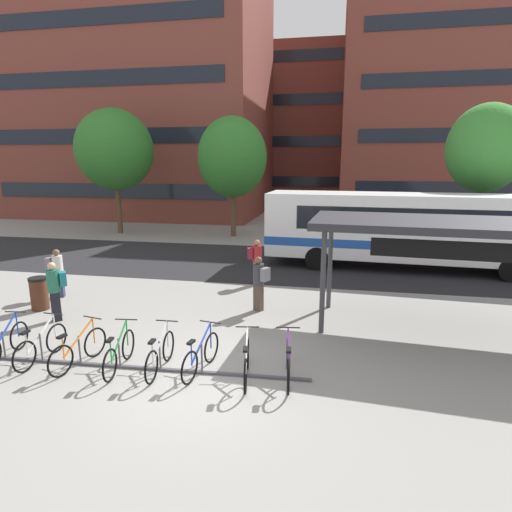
# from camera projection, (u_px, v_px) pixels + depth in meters

# --- Properties ---
(ground) EXTENTS (200.00, 200.00, 0.00)m
(ground) POSITION_uv_depth(u_px,v_px,m) (200.00, 379.00, 8.77)
(ground) COLOR gray
(bus_lane_asphalt) EXTENTS (80.00, 7.20, 0.01)m
(bus_lane_asphalt) POSITION_uv_depth(u_px,v_px,m) (273.00, 262.00, 18.95)
(bus_lane_asphalt) COLOR #232326
(bus_lane_asphalt) RESTS_ON ground
(city_bus) EXTENTS (12.15, 3.28, 3.20)m
(city_bus) POSITION_uv_depth(u_px,v_px,m) (407.00, 228.00, 17.52)
(city_bus) COLOR white
(city_bus) RESTS_ON ground
(bike_rack) EXTENTS (8.52, 0.46, 0.70)m
(bike_rack) POSITION_uv_depth(u_px,v_px,m) (120.00, 364.00, 9.25)
(bike_rack) COLOR #47474C
(bike_rack) RESTS_ON ground
(parked_bicycle_blue_1) EXTENTS (0.52, 1.72, 0.99)m
(parked_bicycle_blue_1) POSITION_uv_depth(u_px,v_px,m) (6.00, 343.00, 9.61)
(parked_bicycle_blue_1) COLOR black
(parked_bicycle_blue_1) RESTS_ON ground
(parked_bicycle_white_2) EXTENTS (0.52, 1.72, 0.99)m
(parked_bicycle_white_2) POSITION_uv_depth(u_px,v_px,m) (41.00, 346.00, 9.50)
(parked_bicycle_white_2) COLOR black
(parked_bicycle_white_2) RESTS_ON ground
(parked_bicycle_orange_3) EXTENTS (0.54, 1.70, 0.99)m
(parked_bicycle_orange_3) POSITION_uv_depth(u_px,v_px,m) (79.00, 350.00, 9.28)
(parked_bicycle_orange_3) COLOR black
(parked_bicycle_orange_3) RESTS_ON ground
(parked_bicycle_green_4) EXTENTS (0.52, 1.72, 0.99)m
(parked_bicycle_green_4) POSITION_uv_depth(u_px,v_px,m) (119.00, 353.00, 9.13)
(parked_bicycle_green_4) COLOR black
(parked_bicycle_green_4) RESTS_ON ground
(parked_bicycle_silver_5) EXTENTS (0.52, 1.72, 0.99)m
(parked_bicycle_silver_5) POSITION_uv_depth(u_px,v_px,m) (160.00, 355.00, 9.05)
(parked_bicycle_silver_5) COLOR black
(parked_bicycle_silver_5) RESTS_ON ground
(parked_bicycle_blue_6) EXTENTS (0.52, 1.71, 0.99)m
(parked_bicycle_blue_6) POSITION_uv_depth(u_px,v_px,m) (201.00, 356.00, 9.00)
(parked_bicycle_blue_6) COLOR black
(parked_bicycle_blue_6) RESTS_ON ground
(parked_bicycle_white_7) EXTENTS (0.52, 1.71, 0.99)m
(parked_bicycle_white_7) POSITION_uv_depth(u_px,v_px,m) (247.00, 362.00, 8.70)
(parked_bicycle_white_7) COLOR black
(parked_bicycle_white_7) RESTS_ON ground
(parked_bicycle_purple_8) EXTENTS (0.52, 1.72, 0.99)m
(parked_bicycle_purple_8) POSITION_uv_depth(u_px,v_px,m) (288.00, 363.00, 8.67)
(parked_bicycle_purple_8) COLOR black
(parked_bicycle_purple_8) RESTS_ON ground
(transit_shelter) EXTENTS (7.40, 3.41, 3.02)m
(transit_shelter) POSITION_uv_depth(u_px,v_px,m) (453.00, 228.00, 10.68)
(transit_shelter) COLOR #38383D
(transit_shelter) RESTS_ON ground
(commuter_teal_pack_0) EXTENTS (0.60, 0.56, 1.74)m
(commuter_teal_pack_0) POSITION_uv_depth(u_px,v_px,m) (55.00, 287.00, 11.83)
(commuter_teal_pack_0) COLOR black
(commuter_teal_pack_0) RESTS_ON ground
(commuter_grey_pack_1) EXTENTS (0.60, 0.52, 1.71)m
(commuter_grey_pack_1) POSITION_uv_depth(u_px,v_px,m) (259.00, 280.00, 12.61)
(commuter_grey_pack_1) COLOR #47382D
(commuter_grey_pack_1) RESTS_ON ground
(commuter_maroon_pack_2) EXTENTS (0.59, 0.45, 1.71)m
(commuter_maroon_pack_2) POSITION_uv_depth(u_px,v_px,m) (256.00, 259.00, 15.36)
(commuter_maroon_pack_2) COLOR #47382D
(commuter_maroon_pack_2) RESTS_ON ground
(commuter_grey_pack_3) EXTENTS (0.59, 0.45, 1.66)m
(commuter_grey_pack_3) POSITION_uv_depth(u_px,v_px,m) (57.00, 270.00, 13.93)
(commuter_grey_pack_3) COLOR #2D3851
(commuter_grey_pack_3) RESTS_ON ground
(trash_bin) EXTENTS (0.55, 0.55, 1.03)m
(trash_bin) POSITION_uv_depth(u_px,v_px,m) (39.00, 293.00, 12.84)
(trash_bin) COLOR #4C2819
(trash_bin) RESTS_ON ground
(street_tree_0) EXTENTS (4.14, 4.14, 7.16)m
(street_tree_0) POSITION_uv_depth(u_px,v_px,m) (232.00, 157.00, 24.74)
(street_tree_0) COLOR brown
(street_tree_0) RESTS_ON ground
(street_tree_1) EXTENTS (4.75, 4.75, 7.74)m
(street_tree_1) POSITION_uv_depth(u_px,v_px,m) (115.00, 150.00, 25.68)
(street_tree_1) COLOR brown
(street_tree_1) RESTS_ON ground
(street_tree_2) EXTENTS (3.66, 3.66, 7.24)m
(street_tree_2) POSITION_uv_depth(u_px,v_px,m) (486.00, 149.00, 19.75)
(street_tree_2) COLOR brown
(street_tree_2) RESTS_ON ground
(building_left_wing) EXTENTS (20.96, 13.66, 19.88)m
(building_left_wing) POSITION_uv_depth(u_px,v_px,m) (143.00, 98.00, 36.05)
(building_left_wing) COLOR brown
(building_left_wing) RESTS_ON ground
(building_right_wing) EXTENTS (21.26, 13.61, 20.42)m
(building_right_wing) POSITION_uv_depth(u_px,v_px,m) (463.00, 97.00, 37.11)
(building_right_wing) COLOR brown
(building_right_wing) RESTS_ON ground
(building_centre_block) EXTENTS (16.94, 11.59, 16.51)m
(building_centre_block) POSITION_uv_depth(u_px,v_px,m) (297.00, 129.00, 48.21)
(building_centre_block) COLOR brown
(building_centre_block) RESTS_ON ground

